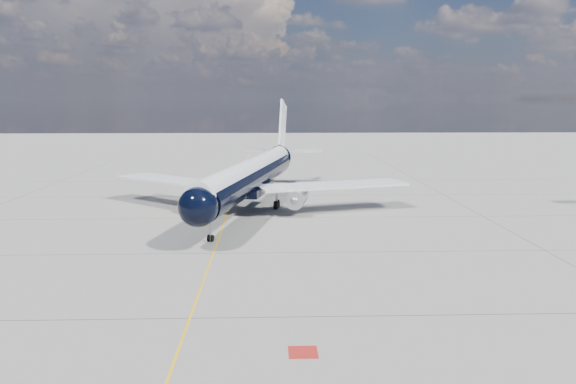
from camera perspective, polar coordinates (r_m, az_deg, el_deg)
name	(u,v)px	position (r m, az deg, el deg)	size (l,w,h in m)	color
ground	(229,210)	(70.00, -6.02, -1.80)	(320.00, 320.00, 0.00)	gray
taxiway_centerline	(226,218)	(65.12, -6.33, -2.65)	(0.16, 160.00, 0.01)	#FFB30D
red_marking	(303,352)	(31.60, 1.54, -15.96)	(1.60, 1.60, 0.01)	maroon
main_airliner	(252,175)	(70.15, -3.66, 1.75)	(37.83, 46.66, 13.59)	black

